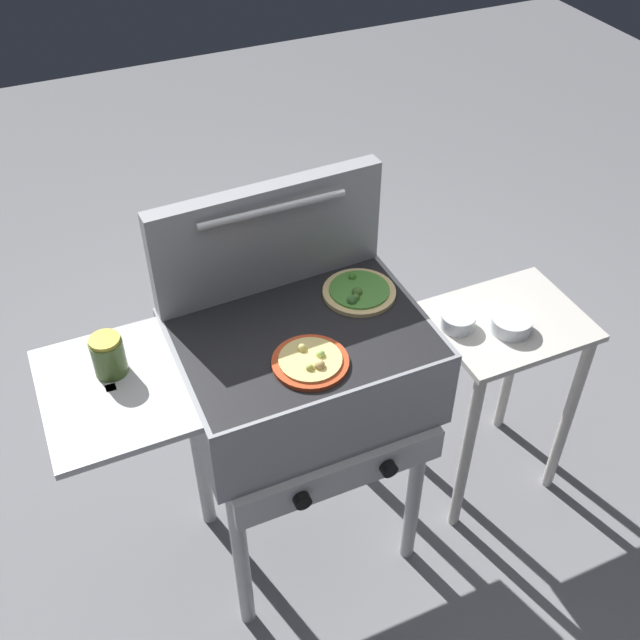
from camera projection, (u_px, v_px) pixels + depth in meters
name	position (u px, v px, depth m)	size (l,w,h in m)	color
ground_plane	(306.00, 535.00, 2.49)	(8.00, 8.00, 0.00)	gray
grill	(298.00, 375.00, 1.98)	(0.96, 0.53, 0.90)	gray
grill_lid_open	(268.00, 237.00, 1.94)	(0.63, 0.09, 0.30)	gray
pizza_cheese	(311.00, 361.00, 1.80)	(0.19, 0.19, 0.04)	#C64723
pizza_veggie	(359.00, 292.00, 2.00)	(0.20, 0.20, 0.04)	#E0C17F
sauce_jar	(108.00, 355.00, 1.75)	(0.08, 0.08, 0.10)	#4C6B2D
prep_table	(499.00, 367.00, 2.35)	(0.44, 0.36, 0.71)	beige
topping_bowl_near	(511.00, 324.00, 2.17)	(0.12, 0.12, 0.04)	silver
topping_bowl_far	(458.00, 321.00, 2.18)	(0.10, 0.10, 0.04)	silver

